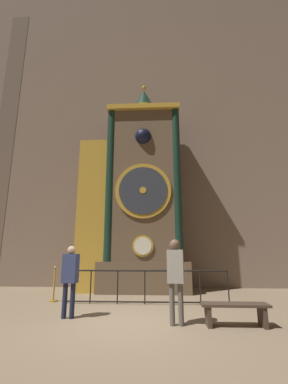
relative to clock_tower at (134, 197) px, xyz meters
The scene contains 8 objects.
ground_plane 5.57m from the clock_tower, 87.34° to the right, with size 28.00×28.00×0.00m, color #847056.
cathedral_back_wall 4.34m from the clock_tower, 84.91° to the left, with size 24.00×0.32×15.52m.
clock_tower is the anchor object (origin of this frame).
railing_fence 3.85m from the clock_tower, 76.94° to the right, with size 4.79×0.05×0.94m.
visitor_near 4.88m from the clock_tower, 106.06° to the right, with size 0.37×0.27×1.60m.
visitor_far 5.24m from the clock_tower, 73.72° to the right, with size 0.37×0.27×1.73m.
stanchion_post 4.44m from the clock_tower, 138.23° to the right, with size 0.28×0.28×1.02m.
visitor_bench 6.01m from the clock_tower, 60.80° to the right, with size 1.36×0.40×0.44m.
Camera 1 is at (0.70, -5.84, 1.49)m, focal length 24.00 mm.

